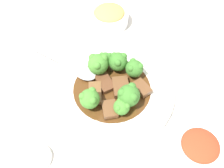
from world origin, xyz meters
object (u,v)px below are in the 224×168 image
broccoli_floret_6 (106,59)px  broccoli_floret_0 (98,64)px  sauce_dish (37,158)px  beef_strip_3 (95,93)px  broccoli_floret_3 (118,61)px  beef_strip_0 (111,109)px  broccoli_floret_5 (122,107)px  broccoli_floret_4 (90,99)px  serving_spoon (80,70)px  broccoli_floret_1 (129,95)px  main_plate (112,90)px  beef_strip_4 (142,86)px  side_bowl_kimchi (199,147)px  beef_strip_1 (104,82)px  side_bowl_appetizer (109,16)px  broccoli_floret_2 (134,68)px  beef_strip_2 (121,86)px

broccoli_floret_6 → broccoli_floret_0: bearing=-40.6°
broccoli_floret_0 → sauce_dish: size_ratio=0.88×
beef_strip_3 → broccoli_floret_3: (-0.08, 0.05, 0.02)m
beef_strip_0 → broccoli_floret_5: size_ratio=1.24×
broccoli_floret_5 → broccoli_floret_0: bearing=-150.4°
broccoli_floret_4 → serving_spoon: broccoli_floret_4 is taller
broccoli_floret_4 → sauce_dish: broccoli_floret_4 is taller
broccoli_floret_1 → broccoli_floret_5: (0.02, -0.01, -0.01)m
main_plate → broccoli_floret_0: bearing=-141.4°
beef_strip_0 → broccoli_floret_3: broccoli_floret_3 is taller
beef_strip_4 → side_bowl_kimchi: side_bowl_kimchi is taller
beef_strip_4 → sauce_dish: size_ratio=0.86×
broccoli_floret_4 → broccoli_floret_5: size_ratio=1.31×
beef_strip_1 → side_bowl_kimchi: side_bowl_kimchi is taller
sauce_dish → broccoli_floret_5: bearing=124.6°
serving_spoon → side_bowl_appetizer: 0.22m
beef_strip_3 → broccoli_floret_6: 0.09m
beef_strip_4 → sauce_dish: (0.19, -0.22, -0.02)m
broccoli_floret_2 → broccoli_floret_4: broccoli_floret_4 is taller
side_bowl_appetizer → sauce_dish: (0.44, -0.12, -0.02)m
beef_strip_1 → sauce_dish: beef_strip_1 is taller
side_bowl_appetizer → beef_strip_3: bearing=-2.3°
beef_strip_0 → broccoli_floret_4: broccoli_floret_4 is taller
main_plate → serving_spoon: size_ratio=1.56×
main_plate → beef_strip_1: (-0.01, -0.02, 0.01)m
broccoli_floret_6 → sauce_dish: 0.28m
beef_strip_4 → broccoli_floret_0: size_ratio=0.99×
beef_strip_0 → sauce_dish: size_ratio=0.82×
broccoli_floret_3 → side_bowl_kimchi: (0.20, 0.19, -0.02)m
main_plate → beef_strip_2: size_ratio=4.89×
serving_spoon → beef_strip_3: bearing=36.3°
broccoli_floret_0 → broccoli_floret_6: broccoli_floret_0 is taller
side_bowl_kimchi → broccoli_floret_2: bearing=-142.0°
main_plate → beef_strip_0: size_ratio=6.11×
broccoli_floret_1 → serving_spoon: broccoli_floret_1 is taller
broccoli_floret_4 → broccoli_floret_5: broccoli_floret_4 is taller
main_plate → broccoli_floret_2: 0.08m
broccoli_floret_0 → side_bowl_appetizer: broccoli_floret_0 is taller
broccoli_floret_2 → side_bowl_kimchi: size_ratio=0.48×
serving_spoon → side_bowl_appetizer: size_ratio=1.73×
beef_strip_0 → beef_strip_1: (-0.08, -0.02, -0.00)m
beef_strip_1 → broccoli_floret_1: 0.09m
beef_strip_2 → broccoli_floret_2: (-0.04, 0.03, 0.02)m
broccoli_floret_0 → side_bowl_kimchi: 0.30m
main_plate → side_bowl_kimchi: side_bowl_kimchi is taller
beef_strip_3 → beef_strip_1: bearing=151.3°
broccoli_floret_2 → side_bowl_appetizer: size_ratio=0.42×
main_plate → beef_strip_0: bearing=2.5°
beef_strip_3 → broccoli_floret_0: bearing=179.3°
broccoli_floret_2 → broccoli_floret_1: bearing=-7.0°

